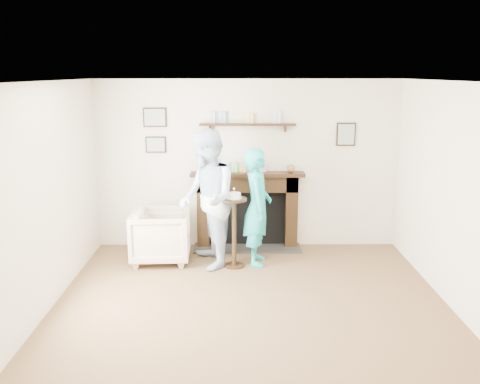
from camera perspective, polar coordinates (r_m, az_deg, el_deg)
name	(u,v)px	position (r m, az deg, el deg)	size (l,w,h in m)	color
ground	(252,317)	(5.94, 1.24, -13.19)	(5.00, 5.00, 0.00)	brown
room_shell	(250,159)	(6.12, 1.11, 3.56)	(4.54, 5.02, 2.52)	beige
armchair	(162,261)	(7.65, -8.30, -7.26)	(0.78, 0.81, 0.74)	tan
man	(208,265)	(7.41, -3.43, -7.83)	(0.91, 0.71, 1.87)	#CADDFC
woman	(257,263)	(7.50, 1.81, -7.57)	(0.59, 0.39, 1.61)	#1EA8AC
pedestal_table	(234,219)	(7.16, -0.64, -2.86)	(0.34, 0.34, 1.10)	black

